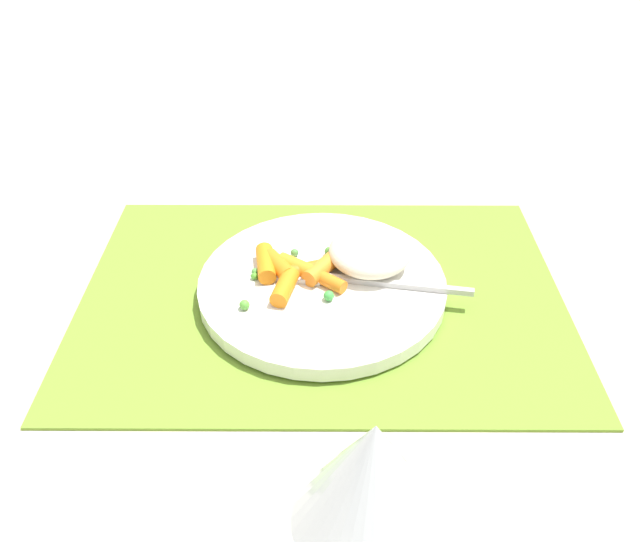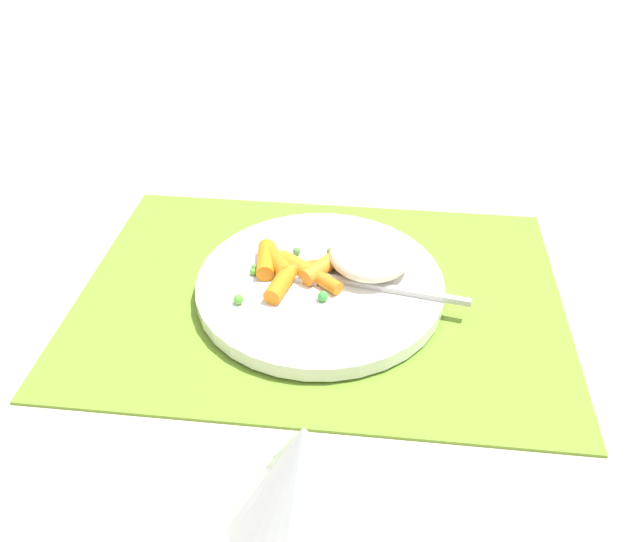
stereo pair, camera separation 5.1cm
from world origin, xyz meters
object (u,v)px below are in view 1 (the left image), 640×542
wine_glass (367,484)px  rice_mound (368,251)px  carrot_portion (292,271)px  plate (320,285)px  fork (350,280)px

wine_glass → rice_mound: bearing=-93.9°
rice_mound → carrot_portion: bearing=15.9°
plate → rice_mound: rice_mound is taller
carrot_portion → plate: bearing=173.6°
carrot_portion → fork: bearing=172.1°
carrot_portion → fork: (-0.06, 0.01, -0.01)m
plate → fork: 0.03m
plate → fork: bearing=170.7°
rice_mound → wine_glass: size_ratio=0.49×
plate → rice_mound: size_ratio=2.93×
wine_glass → carrot_portion: bearing=-80.1°
rice_mound → carrot_portion: (0.07, 0.02, -0.01)m
fork → wine_glass: 0.31m
rice_mound → fork: 0.04m
carrot_portion → fork: 0.06m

